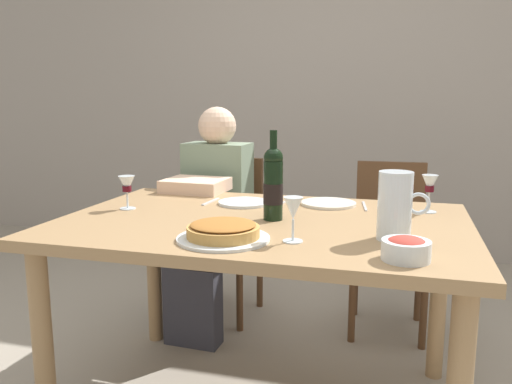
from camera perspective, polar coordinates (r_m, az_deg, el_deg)
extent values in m
cube|color=#A3998E|center=(4.12, 9.06, 12.87)|extent=(8.00, 0.10, 2.80)
cube|color=#9E7A51|center=(1.95, 0.72, -3.59)|extent=(1.50, 1.00, 0.04)
cylinder|color=#9E7A51|center=(2.01, -22.26, -15.47)|extent=(0.07, 0.07, 0.72)
cylinder|color=#9E7A51|center=(2.67, -11.10, -8.43)|extent=(0.07, 0.07, 0.72)
cylinder|color=#9E7A51|center=(2.41, 19.31, -10.90)|extent=(0.07, 0.07, 0.72)
cylinder|color=black|center=(1.92, 1.89, 0.15)|extent=(0.07, 0.07, 0.22)
sphere|color=black|center=(1.90, 1.91, 3.78)|extent=(0.07, 0.07, 0.07)
cylinder|color=black|center=(1.90, 1.92, 5.41)|extent=(0.03, 0.03, 0.09)
cylinder|color=black|center=(1.92, 1.88, -0.17)|extent=(0.07, 0.07, 0.08)
cylinder|color=silver|center=(1.71, 14.92, -1.48)|extent=(0.11, 0.11, 0.22)
cylinder|color=silver|center=(1.72, 14.86, -2.77)|extent=(0.10, 0.10, 0.13)
torus|color=silver|center=(1.71, 17.35, -1.23)|extent=(0.07, 0.01, 0.07)
cylinder|color=silver|center=(1.67, -3.59, -5.09)|extent=(0.30, 0.30, 0.01)
cylinder|color=#C18E47|center=(1.67, -3.60, -4.35)|extent=(0.23, 0.23, 0.03)
ellipsoid|color=#9E6028|center=(1.66, -3.61, -3.56)|extent=(0.21, 0.21, 0.02)
cylinder|color=silver|center=(1.52, 16.07, -6.14)|extent=(0.14, 0.14, 0.06)
ellipsoid|color=#B2382D|center=(1.52, 16.11, -5.42)|extent=(0.11, 0.11, 0.04)
cylinder|color=silver|center=(2.19, -13.83, -1.76)|extent=(0.06, 0.06, 0.00)
cylinder|color=silver|center=(2.18, -13.87, -0.86)|extent=(0.01, 0.01, 0.07)
cone|color=silver|center=(2.17, -13.95, 0.85)|extent=(0.07, 0.07, 0.07)
cylinder|color=#470A14|center=(2.17, -13.92, 0.37)|extent=(0.04, 0.04, 0.02)
cylinder|color=silver|center=(2.17, 18.29, -2.06)|extent=(0.06, 0.06, 0.00)
cylinder|color=silver|center=(2.17, 18.35, -1.03)|extent=(0.01, 0.01, 0.08)
cone|color=silver|center=(2.15, 18.46, 0.86)|extent=(0.06, 0.06, 0.07)
cylinder|color=#470A14|center=(2.16, 18.43, 0.35)|extent=(0.03, 0.03, 0.02)
cylinder|color=silver|center=(1.65, 4.04, -5.38)|extent=(0.06, 0.06, 0.00)
cylinder|color=silver|center=(1.64, 4.06, -4.15)|extent=(0.01, 0.01, 0.07)
cone|color=silver|center=(1.63, 4.09, -1.77)|extent=(0.06, 0.06, 0.07)
cylinder|color=silver|center=(2.22, -1.33, -1.17)|extent=(0.22, 0.22, 0.01)
cylinder|color=silver|center=(2.23, 7.94, -1.24)|extent=(0.23, 0.23, 0.01)
cube|color=silver|center=(2.27, -4.96, -1.05)|extent=(0.03, 0.16, 0.00)
cube|color=silver|center=(2.18, 2.43, -1.47)|extent=(0.03, 0.18, 0.00)
cube|color=silver|center=(2.21, 11.79, -1.53)|extent=(0.04, 0.18, 0.00)
cube|color=silver|center=(2.25, 4.16, -1.13)|extent=(0.01, 0.16, 0.00)
cube|color=brown|center=(2.89, -3.84, -4.71)|extent=(0.42, 0.42, 0.02)
cube|color=brown|center=(3.01, -2.57, 0.02)|extent=(0.36, 0.05, 0.40)
cylinder|color=brown|center=(2.88, -8.26, -9.75)|extent=(0.04, 0.04, 0.45)
cylinder|color=brown|center=(2.75, -1.80, -10.61)|extent=(0.04, 0.04, 0.45)
cylinder|color=brown|center=(3.17, -5.50, -7.79)|extent=(0.04, 0.04, 0.45)
cylinder|color=brown|center=(3.06, 0.41, -8.45)|extent=(0.04, 0.04, 0.45)
cube|color=gray|center=(2.80, -4.18, 0.24)|extent=(0.35, 0.22, 0.50)
sphere|color=beige|center=(2.76, -4.27, 7.21)|extent=(0.20, 0.20, 0.20)
cube|color=#33333D|center=(2.68, -5.66, -5.70)|extent=(0.32, 0.39, 0.14)
cube|color=#33333D|center=(2.64, -6.90, -12.18)|extent=(0.28, 0.13, 0.40)
cube|color=beige|center=(2.53, -6.62, 0.74)|extent=(0.30, 0.25, 0.06)
cube|color=brown|center=(2.76, 14.36, -5.71)|extent=(0.42, 0.42, 0.02)
cube|color=brown|center=(2.90, 14.47, -0.72)|extent=(0.36, 0.05, 0.40)
cylinder|color=brown|center=(2.68, 10.49, -11.39)|extent=(0.04, 0.04, 0.45)
cylinder|color=brown|center=(2.69, 17.89, -11.65)|extent=(0.04, 0.04, 0.45)
cylinder|color=brown|center=(3.00, 10.81, -9.02)|extent=(0.04, 0.04, 0.45)
cylinder|color=brown|center=(3.01, 17.37, -9.26)|extent=(0.04, 0.04, 0.45)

